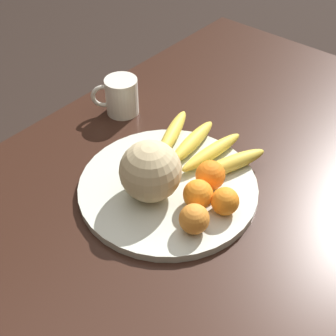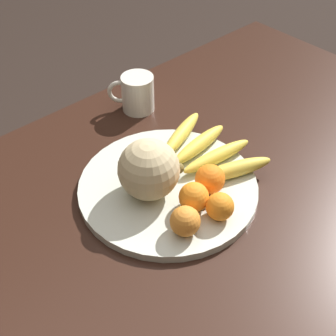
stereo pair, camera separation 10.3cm
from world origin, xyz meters
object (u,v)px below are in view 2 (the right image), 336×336
at_px(orange_front_right, 210,179).
at_px(banana_bunch, 207,151).
at_px(orange_mid_center, 220,207).
at_px(orange_front_left, 185,221).
at_px(ceramic_mug, 137,93).
at_px(orange_back_left, 194,197).
at_px(kitchen_table, 203,209).
at_px(fruit_bowl, 168,187).
at_px(melon, 149,169).

bearing_deg(orange_front_right, banana_bunch, 46.93).
bearing_deg(orange_mid_center, orange_front_left, 167.41).
relative_size(orange_front_left, ceramic_mug, 0.57).
relative_size(orange_front_left, orange_back_left, 0.97).
distance_m(orange_front_right, ceramic_mug, 0.39).
distance_m(banana_bunch, ceramic_mug, 0.30).
height_order(kitchen_table, fruit_bowl, fruit_bowl).
xyz_separation_m(orange_front_right, orange_mid_center, (-0.04, -0.07, -0.00)).
relative_size(orange_front_right, ceramic_mug, 0.60).
xyz_separation_m(fruit_bowl, orange_back_left, (-0.01, -0.09, 0.04)).
distance_m(kitchen_table, melon, 0.22).
height_order(orange_front_left, ceramic_mug, ceramic_mug).
height_order(orange_front_left, orange_mid_center, orange_front_left).
bearing_deg(melon, orange_front_left, -98.63).
bearing_deg(ceramic_mug, orange_back_left, -112.61).
relative_size(kitchen_table, orange_front_right, 22.82).
height_order(orange_front_left, orange_front_right, orange_front_right).
bearing_deg(ceramic_mug, orange_front_right, -104.68).
bearing_deg(orange_front_right, kitchen_table, 58.54).
bearing_deg(orange_front_right, orange_mid_center, -121.04).
distance_m(melon, orange_mid_center, 0.17).
xyz_separation_m(fruit_bowl, orange_front_right, (0.06, -0.08, 0.04)).
relative_size(orange_mid_center, ceramic_mug, 0.54).
height_order(melon, orange_front_right, melon).
xyz_separation_m(fruit_bowl, melon, (-0.05, 0.01, 0.08)).
xyz_separation_m(banana_bunch, orange_front_left, (-0.20, -0.13, 0.01)).
bearing_deg(melon, fruit_bowl, -11.26).
relative_size(fruit_bowl, banana_bunch, 1.46).
relative_size(kitchen_table, orange_mid_center, 25.40).
xyz_separation_m(orange_front_left, orange_back_left, (0.06, 0.04, 0.00)).
height_order(orange_front_left, orange_back_left, orange_back_left).
relative_size(kitchen_table, orange_front_left, 24.27).
bearing_deg(fruit_bowl, kitchen_table, -31.98).
bearing_deg(orange_front_left, melon, 81.37).
bearing_deg(fruit_bowl, orange_mid_center, -84.27).
relative_size(banana_bunch, orange_front_right, 4.17).
height_order(kitchen_table, orange_front_left, orange_front_left).
distance_m(melon, orange_front_left, 0.14).
xyz_separation_m(kitchen_table, orange_front_left, (-0.14, -0.08, 0.13)).
bearing_deg(orange_back_left, melon, 111.29).
relative_size(melon, orange_back_left, 2.08).
distance_m(melon, banana_bunch, 0.19).
bearing_deg(fruit_bowl, banana_bunch, 2.75).
bearing_deg(kitchen_table, ceramic_mug, 76.92).
bearing_deg(orange_front_right, orange_front_left, -157.69).
relative_size(melon, orange_mid_center, 2.24).
bearing_deg(orange_front_left, fruit_bowl, 61.90).
bearing_deg(fruit_bowl, ceramic_mug, 62.73).
distance_m(orange_mid_center, ceramic_mug, 0.47).
bearing_deg(ceramic_mug, kitchen_table, -103.08).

